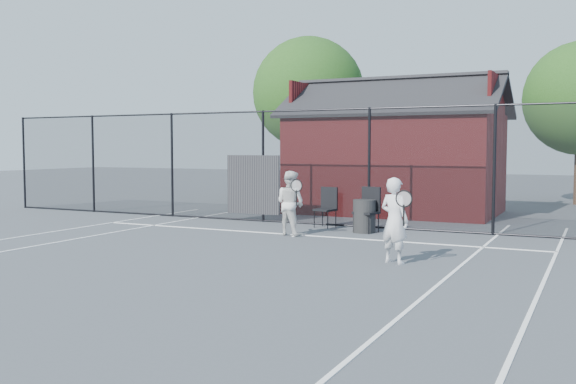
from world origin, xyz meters
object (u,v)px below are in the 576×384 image
at_px(clubhouse, 396,161).
at_px(waste_bin, 364,216).
at_px(chair_right, 366,211).
at_px(player_back, 290,203).
at_px(player_front, 394,220).
at_px(chair_left, 325,208).

xyz_separation_m(clubhouse, waste_bin, (0.70, -4.90, -1.22)).
distance_m(clubhouse, chair_right, 5.07).
xyz_separation_m(chair_right, waste_bin, (-0.05, 0.00, -0.14)).
bearing_deg(player_back, player_front, -37.48).
distance_m(player_back, chair_left, 1.68).
height_order(player_back, waste_bin, player_back).
bearing_deg(waste_bin, clubhouse, 98.10).
bearing_deg(player_back, chair_right, 39.01).
xyz_separation_m(player_front, chair_left, (-3.03, 4.11, -0.26)).
distance_m(player_back, waste_bin, 1.84).
xyz_separation_m(player_back, chair_right, (1.43, 1.16, -0.22)).
bearing_deg(chair_right, player_back, -127.27).
height_order(chair_right, waste_bin, chair_right).
distance_m(clubhouse, waste_bin, 5.10).
bearing_deg(chair_left, player_back, -87.28).
height_order(player_back, chair_left, player_back).
relative_size(chair_left, waste_bin, 1.27).
height_order(chair_left, chair_right, chair_right).
distance_m(player_front, player_back, 4.02).
distance_m(player_front, waste_bin, 4.05).
bearing_deg(chair_left, waste_bin, -13.90).
relative_size(clubhouse, chair_left, 6.59).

